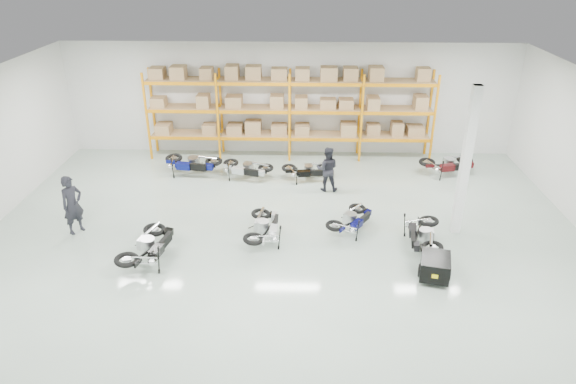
{
  "coord_description": "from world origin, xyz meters",
  "views": [
    {
      "loc": [
        0.55,
        -13.2,
        7.88
      ],
      "look_at": [
        0.11,
        0.79,
        1.1
      ],
      "focal_mm": 32.0,
      "sensor_mm": 36.0,
      "label": 1
    }
  ],
  "objects_px": {
    "moto_back_d": "(449,161)",
    "moto_back_a": "(191,160)",
    "moto_blue_centre": "(352,216)",
    "person_back": "(327,169)",
    "moto_black_far_left": "(149,242)",
    "trailer": "(435,267)",
    "moto_back_b": "(246,165)",
    "person_left": "(73,205)",
    "moto_touring_right": "(423,230)",
    "moto_back_c": "(308,167)",
    "moto_silver_left": "(265,223)"
  },
  "relations": [
    {
      "from": "moto_blue_centre",
      "to": "person_back",
      "type": "xyz_separation_m",
      "value": [
        -0.66,
        2.87,
        0.31
      ]
    },
    {
      "from": "moto_black_far_left",
      "to": "person_back",
      "type": "relative_size",
      "value": 1.2
    },
    {
      "from": "trailer",
      "to": "moto_back_c",
      "type": "relative_size",
      "value": 0.99
    },
    {
      "from": "moto_back_a",
      "to": "moto_back_d",
      "type": "xyz_separation_m",
      "value": [
        9.68,
        0.26,
        -0.03
      ]
    },
    {
      "from": "moto_silver_left",
      "to": "trailer",
      "type": "bearing_deg",
      "value": 161.7
    },
    {
      "from": "moto_back_a",
      "to": "moto_back_b",
      "type": "xyz_separation_m",
      "value": [
        2.09,
        -0.31,
        -0.07
      ]
    },
    {
      "from": "moto_silver_left",
      "to": "person_back",
      "type": "height_order",
      "value": "person_back"
    },
    {
      "from": "moto_back_c",
      "to": "person_left",
      "type": "relative_size",
      "value": 0.89
    },
    {
      "from": "moto_blue_centre",
      "to": "person_back",
      "type": "height_order",
      "value": "person_back"
    },
    {
      "from": "moto_black_far_left",
      "to": "person_back",
      "type": "height_order",
      "value": "person_back"
    },
    {
      "from": "moto_blue_centre",
      "to": "moto_back_d",
      "type": "height_order",
      "value": "moto_back_d"
    },
    {
      "from": "moto_touring_right",
      "to": "moto_back_d",
      "type": "xyz_separation_m",
      "value": [
        2.03,
        5.2,
        0.02
      ]
    },
    {
      "from": "moto_back_b",
      "to": "person_back",
      "type": "height_order",
      "value": "person_back"
    },
    {
      "from": "moto_back_d",
      "to": "person_left",
      "type": "distance_m",
      "value": 13.16
    },
    {
      "from": "moto_blue_centre",
      "to": "moto_back_b",
      "type": "relative_size",
      "value": 0.95
    },
    {
      "from": "moto_back_b",
      "to": "moto_back_d",
      "type": "relative_size",
      "value": 0.93
    },
    {
      "from": "trailer",
      "to": "moto_back_a",
      "type": "bearing_deg",
      "value": 152.85
    },
    {
      "from": "moto_blue_centre",
      "to": "moto_back_c",
      "type": "height_order",
      "value": "moto_blue_centre"
    },
    {
      "from": "moto_black_far_left",
      "to": "moto_back_d",
      "type": "relative_size",
      "value": 1.05
    },
    {
      "from": "moto_blue_centre",
      "to": "person_back",
      "type": "distance_m",
      "value": 2.96
    },
    {
      "from": "moto_back_b",
      "to": "moto_blue_centre",
      "type": "bearing_deg",
      "value": -118.0
    },
    {
      "from": "moto_black_far_left",
      "to": "moto_back_a",
      "type": "height_order",
      "value": "moto_back_a"
    },
    {
      "from": "moto_blue_centre",
      "to": "moto_touring_right",
      "type": "distance_m",
      "value": 2.11
    },
    {
      "from": "trailer",
      "to": "moto_back_a",
      "type": "relative_size",
      "value": 0.83
    },
    {
      "from": "moto_back_c",
      "to": "moto_back_d",
      "type": "relative_size",
      "value": 0.88
    },
    {
      "from": "person_left",
      "to": "person_back",
      "type": "relative_size",
      "value": 1.14
    },
    {
      "from": "person_left",
      "to": "moto_touring_right",
      "type": "bearing_deg",
      "value": -57.96
    },
    {
      "from": "moto_blue_centre",
      "to": "moto_back_d",
      "type": "bearing_deg",
      "value": -97.62
    },
    {
      "from": "moto_touring_right",
      "to": "moto_back_a",
      "type": "height_order",
      "value": "moto_back_a"
    },
    {
      "from": "moto_touring_right",
      "to": "moto_blue_centre",
      "type": "bearing_deg",
      "value": 164.98
    },
    {
      "from": "moto_touring_right",
      "to": "person_back",
      "type": "xyz_separation_m",
      "value": [
        -2.6,
        3.71,
        0.26
      ]
    },
    {
      "from": "moto_back_a",
      "to": "person_back",
      "type": "relative_size",
      "value": 1.2
    },
    {
      "from": "moto_black_far_left",
      "to": "person_left",
      "type": "bearing_deg",
      "value": -17.96
    },
    {
      "from": "moto_blue_centre",
      "to": "moto_touring_right",
      "type": "relative_size",
      "value": 0.92
    },
    {
      "from": "moto_black_far_left",
      "to": "trailer",
      "type": "xyz_separation_m",
      "value": [
        7.61,
        -0.64,
        -0.21
      ]
    },
    {
      "from": "moto_back_d",
      "to": "person_left",
      "type": "bearing_deg",
      "value": 99.1
    },
    {
      "from": "moto_black_far_left",
      "to": "trailer",
      "type": "distance_m",
      "value": 7.64
    },
    {
      "from": "moto_back_c",
      "to": "person_back",
      "type": "height_order",
      "value": "person_back"
    },
    {
      "from": "moto_back_b",
      "to": "person_left",
      "type": "xyz_separation_m",
      "value": [
        -4.71,
        -4.09,
        0.39
      ]
    },
    {
      "from": "moto_back_d",
      "to": "moto_back_a",
      "type": "bearing_deg",
      "value": 79.89
    },
    {
      "from": "moto_back_c",
      "to": "person_back",
      "type": "distance_m",
      "value": 1.13
    },
    {
      "from": "moto_silver_left",
      "to": "person_left",
      "type": "bearing_deg",
      "value": 0.68
    },
    {
      "from": "trailer",
      "to": "moto_back_a",
      "type": "xyz_separation_m",
      "value": [
        -7.65,
        6.53,
        0.21
      ]
    },
    {
      "from": "moto_touring_right",
      "to": "person_back",
      "type": "distance_m",
      "value": 4.54
    },
    {
      "from": "moto_back_a",
      "to": "moto_back_c",
      "type": "bearing_deg",
      "value": -84.88
    },
    {
      "from": "moto_blue_centre",
      "to": "moto_back_d",
      "type": "relative_size",
      "value": 0.89
    },
    {
      "from": "moto_back_d",
      "to": "trailer",
      "type": "bearing_deg",
      "value": 151.71
    },
    {
      "from": "person_back",
      "to": "trailer",
      "type": "bearing_deg",
      "value": 119.74
    },
    {
      "from": "moto_black_far_left",
      "to": "moto_back_c",
      "type": "relative_size",
      "value": 1.19
    },
    {
      "from": "moto_blue_centre",
      "to": "person_back",
      "type": "bearing_deg",
      "value": -42.37
    }
  ]
}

